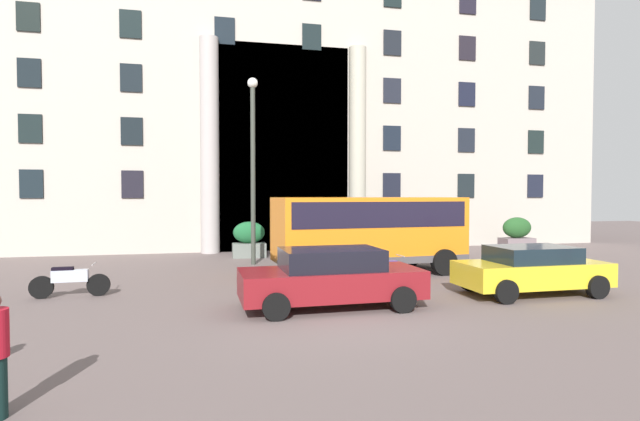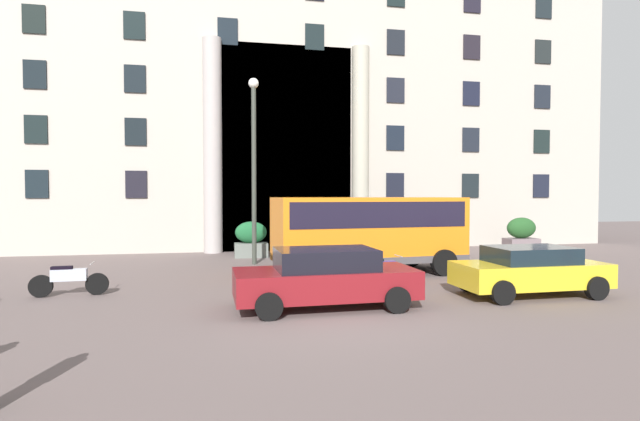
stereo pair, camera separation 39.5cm
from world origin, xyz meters
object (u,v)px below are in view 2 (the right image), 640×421
scooter_by_planter (538,264)px  hedge_planter_far_east (521,235)px  orange_minibus (368,228)px  bus_stop_sign (459,223)px  hedge_planter_east (379,240)px  lamppost_plaza_centre (254,156)px  motorcycle_near_kerb (67,279)px  hedge_planter_entrance_left (251,240)px  white_taxi_kerbside (530,270)px  motorcycle_far_end (379,270)px  parked_coupe_end (325,277)px

scooter_by_planter → hedge_planter_far_east: bearing=47.2°
orange_minibus → bus_stop_sign: orange_minibus is taller
hedge_planter_east → orange_minibus: bearing=-112.0°
orange_minibus → lamppost_plaza_centre: 5.51m
hedge_planter_far_east → motorcycle_near_kerb: size_ratio=0.82×
orange_minibus → hedge_planter_entrance_left: orange_minibus is taller
orange_minibus → lamppost_plaza_centre: bearing=137.5°
bus_stop_sign → motorcycle_near_kerb: bearing=-162.9°
hedge_planter_entrance_left → motorcycle_near_kerb: (-5.38, -7.38, -0.30)m
white_taxi_kerbside → motorcycle_far_end: bearing=147.1°
motorcycle_near_kerb → hedge_planter_far_east: bearing=18.0°
orange_minibus → white_taxi_kerbside: bearing=-59.0°
bus_stop_sign → lamppost_plaza_centre: bearing=173.5°
orange_minibus → hedge_planter_entrance_left: 6.50m
white_taxi_kerbside → hedge_planter_east: bearing=96.2°
hedge_planter_far_east → bus_stop_sign: bearing=-149.8°
white_taxi_kerbside → lamppost_plaza_centre: size_ratio=0.55×
white_taxi_kerbside → motorcycle_near_kerb: white_taxi_kerbside is taller
white_taxi_kerbside → motorcycle_far_end: white_taxi_kerbside is taller
orange_minibus → parked_coupe_end: size_ratio=1.50×
white_taxi_kerbside → motorcycle_far_end: 4.23m
hedge_planter_entrance_left → hedge_planter_east: bearing=-1.7°
white_taxi_kerbside → lamppost_plaza_centre: (-6.99, 7.54, 3.58)m
hedge_planter_far_east → motorcycle_far_end: (-9.53, -7.09, -0.34)m
bus_stop_sign → hedge_planter_far_east: bearing=30.2°
bus_stop_sign → motorcycle_near_kerb: 14.31m
white_taxi_kerbside → bus_stop_sign: bearing=78.4°
parked_coupe_end → scooter_by_planter: size_ratio=2.36×
hedge_planter_entrance_left → motorcycle_near_kerb: 9.13m
bus_stop_sign → hedge_planter_east: 3.97m
motorcycle_far_end → motorcycle_near_kerb: bearing=175.2°
bus_stop_sign → parked_coupe_end: size_ratio=0.58×
orange_minibus → parked_coupe_end: orange_minibus is taller
bus_stop_sign → motorcycle_far_end: (-4.84, -4.36, -1.14)m
parked_coupe_end → motorcycle_near_kerb: size_ratio=2.22×
hedge_planter_entrance_left → hedge_planter_far_east: bearing=-1.9°
motorcycle_far_end → white_taxi_kerbside: bearing=-36.0°
hedge_planter_east → hedge_planter_far_east: size_ratio=1.19×
orange_minibus → scooter_by_planter: size_ratio=3.54×
orange_minibus → lamppost_plaza_centre: size_ratio=0.91×
motorcycle_far_end → lamppost_plaza_centre: size_ratio=0.28×
orange_minibus → hedge_planter_east: 5.53m
hedge_planter_entrance_left → motorcycle_far_end: 8.27m
hedge_planter_east → scooter_by_planter: hedge_planter_east is taller
hedge_planter_far_east → motorcycle_far_end: hedge_planter_far_east is taller
bus_stop_sign → orange_minibus: bearing=-155.4°
parked_coupe_end → lamppost_plaza_centre: 8.68m
hedge_planter_east → motorcycle_far_end: (-2.41, -7.36, -0.19)m
hedge_planter_far_east → hedge_planter_entrance_left: size_ratio=1.05×
hedge_planter_east → parked_coupe_end: 10.91m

